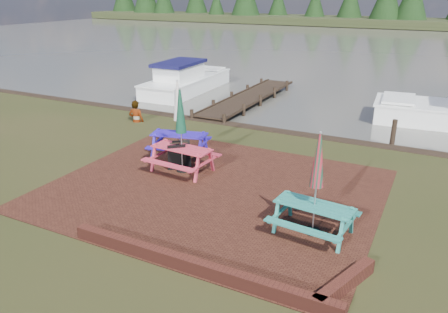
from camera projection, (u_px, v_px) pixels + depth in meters
ground at (196, 204)px, 11.55m from camera, size 120.00×120.00×0.00m
paving at (213, 189)px, 12.38m from camera, size 9.00×7.50×0.02m
brick_wall at (227, 270)px, 8.58m from camera, size 6.21×1.79×0.30m
water at (389, 48)px, 42.35m from camera, size 120.00×60.00×0.02m
far_treeline at (418, 4)px, 65.31m from camera, size 120.00×10.00×8.10m
picnic_table_teal at (315, 200)px, 9.85m from camera, size 1.92×1.75×2.46m
picnic_table_red at (182, 144)px, 13.29m from camera, size 1.99×1.80×2.61m
picnic_table_blue at (179, 130)px, 14.60m from camera, size 2.19×2.05×2.57m
chalkboard at (179, 156)px, 13.60m from camera, size 0.56×0.82×0.89m
jetty at (248, 98)px, 22.38m from camera, size 1.76×9.08×1.00m
boat_jetty at (186, 82)px, 24.87m from camera, size 2.58×6.91×1.98m
person at (135, 101)px, 18.39m from camera, size 0.74×0.55×1.84m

